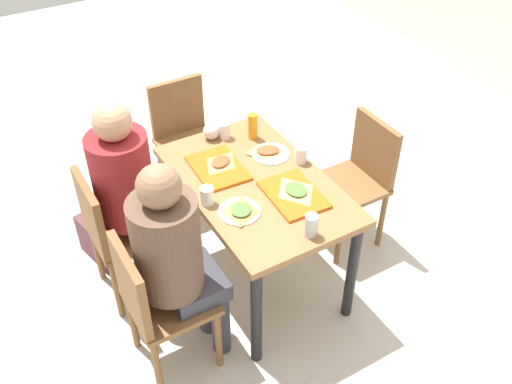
# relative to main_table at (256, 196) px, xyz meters

# --- Properties ---
(ground_plane) EXTENTS (10.00, 10.00, 0.02)m
(ground_plane) POSITION_rel_main_table_xyz_m (0.00, 0.00, -0.65)
(ground_plane) COLOR beige
(main_table) EXTENTS (1.17, 0.73, 0.74)m
(main_table) POSITION_rel_main_table_xyz_m (0.00, 0.00, 0.00)
(main_table) COLOR olive
(main_table) RESTS_ON ground_plane
(chair_near_left) EXTENTS (0.40, 0.40, 0.86)m
(chair_near_left) POSITION_rel_main_table_xyz_m (-0.29, -0.75, -0.13)
(chair_near_left) COLOR brown
(chair_near_left) RESTS_ON ground_plane
(chair_near_right) EXTENTS (0.40, 0.40, 0.86)m
(chair_near_right) POSITION_rel_main_table_xyz_m (0.29, -0.75, -0.13)
(chair_near_right) COLOR brown
(chair_near_right) RESTS_ON ground_plane
(chair_far_side) EXTENTS (0.40, 0.40, 0.86)m
(chair_far_side) POSITION_rel_main_table_xyz_m (0.00, 0.75, -0.13)
(chair_far_side) COLOR brown
(chair_far_side) RESTS_ON ground_plane
(chair_left_end) EXTENTS (0.40, 0.40, 0.86)m
(chair_left_end) POSITION_rel_main_table_xyz_m (-0.97, 0.00, -0.13)
(chair_left_end) COLOR brown
(chair_left_end) RESTS_ON ground_plane
(person_in_red) EXTENTS (0.32, 0.42, 1.27)m
(person_in_red) POSITION_rel_main_table_xyz_m (-0.29, -0.61, 0.12)
(person_in_red) COLOR #383842
(person_in_red) RESTS_ON ground_plane
(person_in_brown_jacket) EXTENTS (0.32, 0.42, 1.27)m
(person_in_brown_jacket) POSITION_rel_main_table_xyz_m (0.29, -0.61, 0.12)
(person_in_brown_jacket) COLOR #383842
(person_in_brown_jacket) RESTS_ON ground_plane
(tray_red_near) EXTENTS (0.37, 0.28, 0.02)m
(tray_red_near) POSITION_rel_main_table_xyz_m (-0.20, -0.13, 0.11)
(tray_red_near) COLOR #D85914
(tray_red_near) RESTS_ON main_table
(tray_red_far) EXTENTS (0.37, 0.28, 0.02)m
(tray_red_far) POSITION_rel_main_table_xyz_m (0.20, 0.11, 0.11)
(tray_red_far) COLOR #D85914
(tray_red_far) RESTS_ON main_table
(paper_plate_center) EXTENTS (0.22, 0.22, 0.01)m
(paper_plate_center) POSITION_rel_main_table_xyz_m (-0.17, 0.20, 0.11)
(paper_plate_center) COLOR white
(paper_plate_center) RESTS_ON main_table
(paper_plate_near_edge) EXTENTS (0.22, 0.22, 0.01)m
(paper_plate_near_edge) POSITION_rel_main_table_xyz_m (0.17, -0.20, 0.11)
(paper_plate_near_edge) COLOR white
(paper_plate_near_edge) RESTS_ON main_table
(pizza_slice_a) EXTENTS (0.20, 0.22, 0.02)m
(pizza_slice_a) POSITION_rel_main_table_xyz_m (-0.22, -0.10, 0.13)
(pizza_slice_a) COLOR tan
(pizza_slice_a) RESTS_ON tray_red_near
(pizza_slice_b) EXTENTS (0.20, 0.16, 0.02)m
(pizza_slice_b) POSITION_rel_main_table_xyz_m (0.20, 0.13, 0.13)
(pizza_slice_b) COLOR #DBAD60
(pizza_slice_b) RESTS_ON tray_red_far
(pizza_slice_c) EXTENTS (0.20, 0.23, 0.02)m
(pizza_slice_c) POSITION_rel_main_table_xyz_m (-0.19, 0.19, 0.12)
(pizza_slice_c) COLOR #DBAD60
(pizza_slice_c) RESTS_ON paper_plate_center
(pizza_slice_d) EXTENTS (0.22, 0.21, 0.02)m
(pizza_slice_d) POSITION_rel_main_table_xyz_m (0.18, -0.20, 0.12)
(pizza_slice_d) COLOR #C68C47
(pizza_slice_d) RESTS_ON paper_plate_near_edge
(plastic_cup_a) EXTENTS (0.07, 0.07, 0.10)m
(plastic_cup_a) POSITION_rel_main_table_xyz_m (-0.03, 0.31, 0.16)
(plastic_cup_a) COLOR white
(plastic_cup_a) RESTS_ON main_table
(plastic_cup_b) EXTENTS (0.07, 0.07, 0.10)m
(plastic_cup_b) POSITION_rel_main_table_xyz_m (0.03, -0.31, 0.16)
(plastic_cup_b) COLOR white
(plastic_cup_b) RESTS_ON main_table
(plastic_cup_c) EXTENTS (0.07, 0.07, 0.10)m
(plastic_cup_c) POSITION_rel_main_table_xyz_m (-0.47, 0.05, 0.16)
(plastic_cup_c) COLOR white
(plastic_cup_c) RESTS_ON main_table
(soda_can) EXTENTS (0.07, 0.07, 0.12)m
(soda_can) POSITION_rel_main_table_xyz_m (0.50, 0.02, 0.17)
(soda_can) COLOR #B7BCC6
(soda_can) RESTS_ON main_table
(condiment_bottle) EXTENTS (0.06, 0.06, 0.16)m
(condiment_bottle) POSITION_rel_main_table_xyz_m (-0.38, 0.20, 0.19)
(condiment_bottle) COLOR orange
(condiment_bottle) RESTS_ON main_table
(foil_bundle) EXTENTS (0.10, 0.10, 0.10)m
(foil_bundle) POSITION_rel_main_table_xyz_m (-0.50, -0.02, 0.16)
(foil_bundle) COLOR silver
(foil_bundle) RESTS_ON main_table
(handbag) EXTENTS (0.35, 0.23, 0.28)m
(handbag) POSITION_rel_main_table_xyz_m (-0.64, -0.76, -0.50)
(handbag) COLOR #592D38
(handbag) RESTS_ON ground_plane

